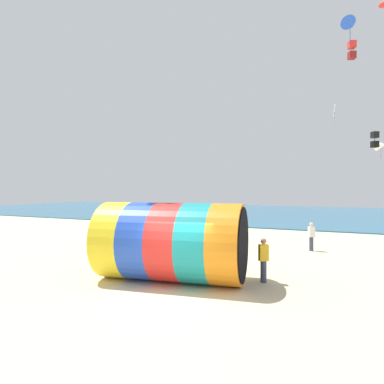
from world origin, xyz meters
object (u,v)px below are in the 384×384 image
at_px(kite_blue_delta, 350,25).
at_px(kite_black_box, 375,140).
at_px(kite_red_box, 352,50).
at_px(giant_inflatable_tube, 172,242).
at_px(bystander_far_left, 311,236).
at_px(bystander_near_water, 188,225).
at_px(kite_white_delta, 381,145).
at_px(kite_white_diamond, 334,110).
at_px(kite_handler, 264,260).

xyz_separation_m(kite_blue_delta, kite_black_box, (1.15, -4.06, -7.71)).
relative_size(kite_blue_delta, kite_red_box, 1.21).
height_order(giant_inflatable_tube, bystander_far_left, giant_inflatable_tube).
relative_size(kite_blue_delta, bystander_near_water, 1.00).
bearing_deg(kite_white_delta, kite_white_diamond, 121.02).
height_order(kite_white_delta, kite_black_box, kite_black_box).
bearing_deg(kite_white_diamond, kite_red_box, 37.03).
bearing_deg(kite_red_box, kite_handler, -102.32).
bearing_deg(kite_handler, kite_blue_delta, 73.18).
height_order(kite_red_box, kite_white_delta, kite_red_box).
distance_m(kite_white_delta, bystander_far_left, 6.65).
bearing_deg(kite_white_delta, kite_black_box, -98.99).
height_order(kite_black_box, bystander_far_left, kite_black_box).
distance_m(kite_handler, kite_blue_delta, 16.75).
bearing_deg(kite_blue_delta, kite_white_delta, -27.20).
xyz_separation_m(kite_white_delta, bystander_near_water, (-13.10, 1.49, -5.36)).
distance_m(giant_inflatable_tube, kite_red_box, 21.21).
bearing_deg(kite_white_diamond, kite_blue_delta, -74.15).
bearing_deg(bystander_far_left, kite_handler, -97.43).
xyz_separation_m(kite_white_delta, kite_black_box, (-0.51, -3.20, -0.06)).
distance_m(giant_inflatable_tube, bystander_far_left, 10.25).
height_order(kite_handler, bystander_near_water, kite_handler).
distance_m(kite_handler, kite_red_box, 19.85).
distance_m(kite_red_box, bystander_near_water, 17.88).
height_order(kite_red_box, kite_black_box, kite_red_box).
bearing_deg(kite_blue_delta, kite_handler, -106.82).
bearing_deg(kite_black_box, kite_handler, -124.77).
relative_size(kite_blue_delta, bystander_far_left, 1.00).
relative_size(kite_blue_delta, kite_white_diamond, 1.14).
distance_m(kite_red_box, kite_white_delta, 9.51).
distance_m(kite_blue_delta, kite_red_box, 4.49).
bearing_deg(kite_white_delta, kite_blue_delta, 152.80).
height_order(kite_red_box, bystander_far_left, kite_red_box).
bearing_deg(bystander_near_water, kite_black_box, -20.43).
height_order(kite_handler, kite_black_box, kite_black_box).
bearing_deg(kite_black_box, bystander_near_water, 159.57).
relative_size(kite_handler, bystander_far_left, 1.03).
xyz_separation_m(kite_black_box, bystander_far_left, (-3.18, 1.86, -5.30)).
bearing_deg(kite_white_delta, giant_inflatable_tube, -127.60).
distance_m(giant_inflatable_tube, kite_blue_delta, 17.99).
bearing_deg(bystander_near_water, kite_blue_delta, -3.18).
bearing_deg(giant_inflatable_tube, kite_black_box, 43.97).
distance_m(kite_handler, kite_white_delta, 11.69).
relative_size(giant_inflatable_tube, kite_white_diamond, 4.19).
height_order(kite_red_box, bystander_near_water, kite_red_box).
xyz_separation_m(kite_white_diamond, kite_black_box, (2.18, -7.67, -3.27)).
distance_m(kite_white_diamond, bystander_far_left, 10.41).
distance_m(kite_black_box, bystander_far_left, 6.46).
distance_m(kite_red_box, kite_black_box, 11.60).
height_order(kite_blue_delta, kite_white_delta, kite_blue_delta).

